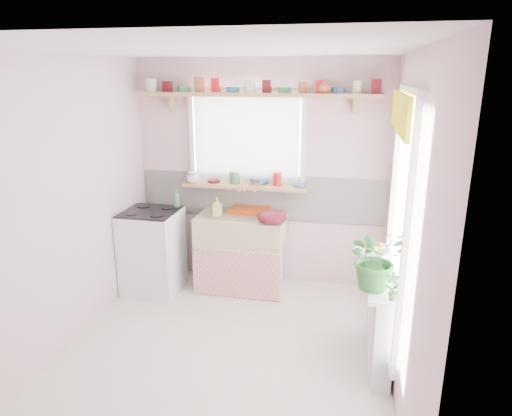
# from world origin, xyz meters

# --- Properties ---
(room) EXTENTS (3.20, 3.20, 3.20)m
(room) POSITION_xyz_m (0.66, 0.86, 1.37)
(room) COLOR silver
(room) RESTS_ON ground
(sink_unit) EXTENTS (0.95, 0.65, 1.11)m
(sink_unit) POSITION_xyz_m (-0.15, 1.29, 0.43)
(sink_unit) COLOR white
(sink_unit) RESTS_ON ground
(cooker) EXTENTS (0.58, 0.58, 0.93)m
(cooker) POSITION_xyz_m (-1.10, 1.05, 0.46)
(cooker) COLOR white
(cooker) RESTS_ON ground
(radiator_ledge) EXTENTS (0.22, 0.95, 0.78)m
(radiator_ledge) POSITION_xyz_m (1.30, 0.20, 0.40)
(radiator_ledge) COLOR white
(radiator_ledge) RESTS_ON ground
(windowsill) EXTENTS (1.40, 0.22, 0.04)m
(windowsill) POSITION_xyz_m (-0.15, 1.48, 1.14)
(windowsill) COLOR tan
(windowsill) RESTS_ON room
(pine_shelf) EXTENTS (2.52, 0.24, 0.04)m
(pine_shelf) POSITION_xyz_m (0.00, 1.47, 2.12)
(pine_shelf) COLOR tan
(pine_shelf) RESTS_ON room
(shelf_crockery) EXTENTS (2.47, 0.11, 0.12)m
(shelf_crockery) POSITION_xyz_m (0.00, 1.47, 2.20)
(shelf_crockery) COLOR silver
(shelf_crockery) RESTS_ON pine_shelf
(sill_crockery) EXTENTS (1.35, 0.11, 0.12)m
(sill_crockery) POSITION_xyz_m (-0.20, 1.48, 1.21)
(sill_crockery) COLOR silver
(sill_crockery) RESTS_ON windowsill
(dish_tray) EXTENTS (0.46, 0.36, 0.04)m
(dish_tray) POSITION_xyz_m (-0.08, 1.47, 0.87)
(dish_tray) COLOR #CB4812
(dish_tray) RESTS_ON sink_unit
(colander) EXTENTS (0.41, 0.41, 0.14)m
(colander) POSITION_xyz_m (0.22, 1.10, 0.92)
(colander) COLOR #560E1B
(colander) RESTS_ON sink_unit
(jade_plant) EXTENTS (0.56, 0.53, 0.49)m
(jade_plant) POSITION_xyz_m (1.21, -0.03, 1.02)
(jade_plant) COLOR #2B6C2C
(jade_plant) RESTS_ON radiator_ledge
(fruit_bowl) EXTENTS (0.41, 0.41, 0.08)m
(fruit_bowl) POSITION_xyz_m (1.21, 0.58, 0.81)
(fruit_bowl) COLOR silver
(fruit_bowl) RESTS_ON radiator_ledge
(herb_pot) EXTENTS (0.12, 0.08, 0.21)m
(herb_pot) POSITION_xyz_m (1.33, -0.20, 0.88)
(herb_pot) COLOR #3A6A2A
(herb_pot) RESTS_ON radiator_ledge
(soap_bottle_sink) EXTENTS (0.10, 0.10, 0.20)m
(soap_bottle_sink) POSITION_xyz_m (-0.41, 1.25, 0.95)
(soap_bottle_sink) COLOR #D1E164
(soap_bottle_sink) RESTS_ON sink_unit
(sill_cup) EXTENTS (0.16, 0.16, 0.10)m
(sill_cup) POSITION_xyz_m (-0.74, 1.42, 1.21)
(sill_cup) COLOR beige
(sill_cup) RESTS_ON windowsill
(sill_bowl) EXTENTS (0.22, 0.22, 0.07)m
(sill_bowl) POSITION_xyz_m (-0.00, 1.54, 1.19)
(sill_bowl) COLOR #3361A8
(sill_bowl) RESTS_ON windowsill
(shelf_vase) EXTENTS (0.18, 0.18, 0.15)m
(shelf_vase) POSITION_xyz_m (0.68, 1.45, 2.21)
(shelf_vase) COLOR #B85938
(shelf_vase) RESTS_ON pine_shelf
(cooker_bottle) EXTENTS (0.09, 0.09, 0.21)m
(cooker_bottle) POSITION_xyz_m (-0.88, 1.27, 1.02)
(cooker_bottle) COLOR #3A7542
(cooker_bottle) RESTS_ON cooker
(fruit) EXTENTS (0.20, 0.14, 0.10)m
(fruit) POSITION_xyz_m (1.22, 0.58, 0.87)
(fruit) COLOR orange
(fruit) RESTS_ON fruit_bowl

